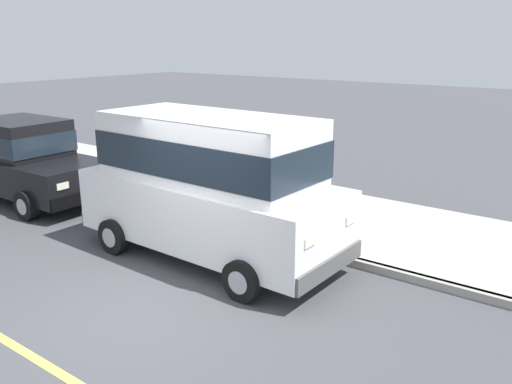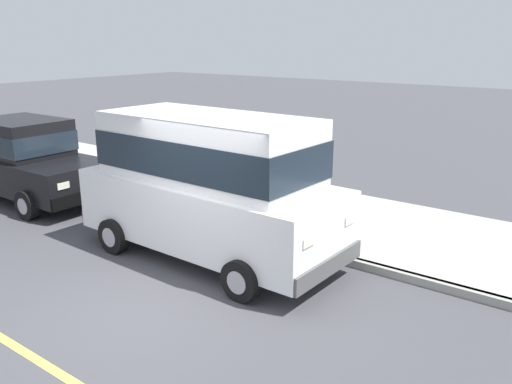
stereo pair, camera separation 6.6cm
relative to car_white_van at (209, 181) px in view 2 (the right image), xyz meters
The scene contains 7 objects.
ground_plane 2.56m from the car_white_van, 164.83° to the right, with size 80.00×80.00×0.00m, color #424247.
curb 1.83m from the car_white_van, 26.52° to the right, with size 0.16×64.00×0.14m, color gray.
sidewalk 3.26m from the car_white_van, 10.88° to the right, with size 3.60×64.00×0.14m, color #A8A59E.
lane_centre_line 3.97m from the car_white_van, behind, with size 0.12×57.60×0.01m, color #E0D64C.
car_white_van is the anchor object (origin of this frame).
car_black_sedan 5.92m from the car_white_van, 89.70° to the left, with size 2.09×4.63×1.92m.
dog_grey 3.67m from the car_white_van, ahead, with size 0.34×0.73×0.49m.
Camera 2 is at (-4.51, -5.38, 3.75)m, focal length 37.40 mm.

